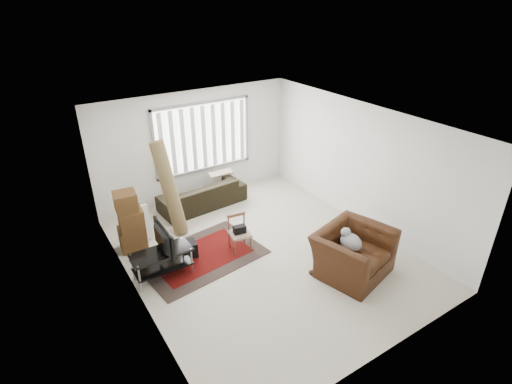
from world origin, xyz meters
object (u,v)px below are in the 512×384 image
moving_boxes (130,223)px  armchair (353,250)px  tv_stand (162,259)px  side_chair (239,231)px  sofa (202,191)px

moving_boxes → armchair: (3.17, -2.98, -0.09)m
tv_stand → moving_boxes: bearing=98.3°
side_chair → armchair: (1.37, -1.77, 0.08)m
tv_stand → side_chair: side_chair is taller
sofa → armchair: bearing=103.1°
sofa → side_chair: 2.06m
sofa → armchair: armchair is taller
moving_boxes → sofa: bearing=23.0°
moving_boxes → sofa: moving_boxes is taller
moving_boxes → armchair: 4.36m
tv_stand → side_chair: (1.62, -0.01, 0.02)m
moving_boxes → sofa: 2.15m
moving_boxes → side_chair: 2.18m
tv_stand → moving_boxes: size_ratio=0.87×
moving_boxes → side_chair: (1.80, -1.21, -0.17)m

